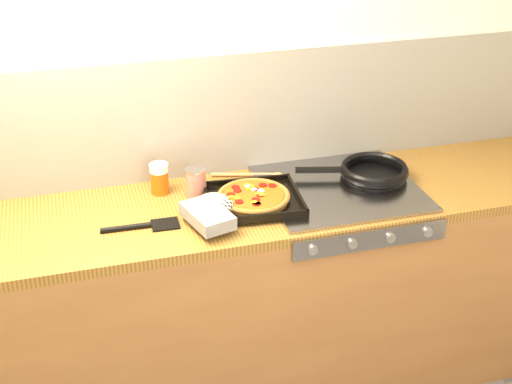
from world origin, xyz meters
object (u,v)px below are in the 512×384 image
object	(u,v)px
frying_pan	(372,172)
juice_glass	(159,178)
pizza_on_tray	(241,201)
tomato_can	(196,182)

from	to	relation	value
frying_pan	juice_glass	bearing A→B (deg)	171.19
pizza_on_tray	tomato_can	bearing A→B (deg)	129.33
tomato_can	juice_glass	size ratio (longest dim) A/B	0.94
tomato_can	juice_glass	distance (m)	0.15
pizza_on_tray	frying_pan	xyz separation A→B (m)	(0.58, 0.10, -0.00)
pizza_on_tray	frying_pan	distance (m)	0.59
frying_pan	juice_glass	xyz separation A→B (m)	(-0.84, 0.13, 0.02)
tomato_can	frying_pan	bearing A→B (deg)	-5.34
juice_glass	pizza_on_tray	bearing A→B (deg)	-40.72
pizza_on_tray	juice_glass	world-z (taller)	juice_glass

